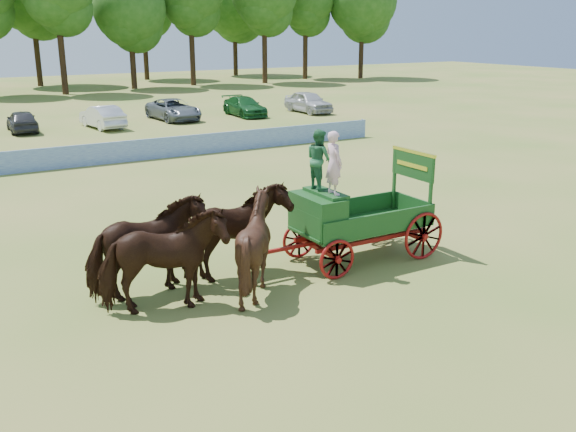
{
  "coord_description": "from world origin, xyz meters",
  "views": [
    {
      "loc": [
        -11.66,
        -12.91,
        6.43
      ],
      "look_at": [
        -2.85,
        2.01,
        1.3
      ],
      "focal_mm": 40.0,
      "sensor_mm": 36.0,
      "label": 1
    }
  ],
  "objects": [
    {
      "name": "horse_wheel_right",
      "position": [
        -4.71,
        1.56,
        1.24
      ],
      "size": [
        3.07,
        1.66,
        2.48
      ],
      "primitive_type": "imported",
      "rotation": [
        0.0,
        0.0,
        1.69
      ],
      "color": "black",
      "rests_on": "ground"
    },
    {
      "name": "horse_lead_left",
      "position": [
        -7.11,
        0.46,
        1.24
      ],
      "size": [
        3.15,
        1.92,
        2.48
      ],
      "primitive_type": "imported",
      "rotation": [
        0.0,
        0.0,
        1.36
      ],
      "color": "black",
      "rests_on": "ground"
    },
    {
      "name": "sponsor_banner",
      "position": [
        -1.0,
        18.0,
        0.53
      ],
      "size": [
        26.0,
        0.08,
        1.05
      ],
      "primitive_type": "cube",
      "color": "#1B3A97",
      "rests_on": "ground"
    },
    {
      "name": "ground",
      "position": [
        0.0,
        0.0,
        0.0
      ],
      "size": [
        160.0,
        160.0,
        0.0
      ],
      "primitive_type": "plane",
      "color": "olive",
      "rests_on": "ground"
    },
    {
      "name": "farm_dray",
      "position": [
        -1.77,
        1.04,
        1.71
      ],
      "size": [
        6.0,
        2.0,
        3.84
      ],
      "color": "maroon",
      "rests_on": "ground"
    },
    {
      "name": "parked_cars",
      "position": [
        -4.1,
        30.14,
        0.73
      ],
      "size": [
        43.18,
        6.55,
        1.64
      ],
      "color": "silver",
      "rests_on": "ground"
    },
    {
      "name": "horse_wheel_left",
      "position": [
        -4.71,
        0.46,
        1.24
      ],
      "size": [
        2.58,
        2.38,
        2.49
      ],
      "primitive_type": "imported",
      "rotation": [
        0.0,
        0.0,
        1.75
      ],
      "color": "black",
      "rests_on": "ground"
    },
    {
      "name": "horse_lead_right",
      "position": [
        -7.11,
        1.56,
        1.24
      ],
      "size": [
        3.06,
        1.64,
        2.48
      ],
      "primitive_type": "imported",
      "rotation": [
        0.0,
        0.0,
        1.68
      ],
      "color": "black",
      "rests_on": "ground"
    }
  ]
}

